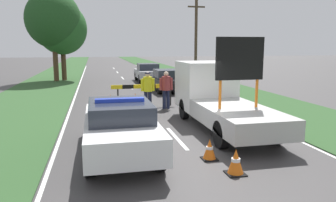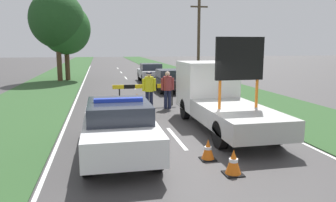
# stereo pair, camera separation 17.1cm
# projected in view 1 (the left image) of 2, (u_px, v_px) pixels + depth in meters

# --- Properties ---
(ground_plane) EXTENTS (160.00, 160.00, 0.00)m
(ground_plane) POSITION_uv_depth(u_px,v_px,m) (181.00, 143.00, 10.06)
(ground_plane) COLOR #3D3A3A
(lane_markings) EXTENTS (7.50, 55.53, 0.01)m
(lane_markings) POSITION_uv_depth(u_px,v_px,m) (133.00, 89.00, 22.49)
(lane_markings) COLOR silver
(lane_markings) RESTS_ON ground
(grass_verge_left) EXTENTS (4.57, 120.00, 0.03)m
(grass_verge_left) POSITION_uv_depth(u_px,v_px,m) (52.00, 81.00, 27.98)
(grass_verge_left) COLOR #2D5128
(grass_verge_left) RESTS_ON ground
(grass_verge_right) EXTENTS (4.57, 120.00, 0.03)m
(grass_verge_right) POSITION_uv_depth(u_px,v_px,m) (189.00, 78.00, 30.61)
(grass_verge_right) COLOR #2D5128
(grass_verge_right) RESTS_ON ground
(police_car) EXTENTS (1.87, 4.87, 1.58)m
(police_car) POSITION_uv_depth(u_px,v_px,m) (120.00, 126.00, 9.01)
(police_car) COLOR white
(police_car) RESTS_ON ground
(work_truck) EXTENTS (2.02, 6.40, 3.24)m
(work_truck) POSITION_uv_depth(u_px,v_px,m) (216.00, 95.00, 12.33)
(work_truck) COLOR white
(work_truck) RESTS_ON ground
(road_barrier) EXTENTS (3.27, 0.08, 1.09)m
(road_barrier) POSITION_uv_depth(u_px,v_px,m) (145.00, 88.00, 16.07)
(road_barrier) COLOR black
(road_barrier) RESTS_ON ground
(police_officer) EXTENTS (0.64, 0.41, 1.79)m
(police_officer) POSITION_uv_depth(u_px,v_px,m) (148.00, 88.00, 15.03)
(police_officer) COLOR #191E38
(police_officer) RESTS_ON ground
(pedestrian_civilian) EXTENTS (0.64, 0.40, 1.77)m
(pedestrian_civilian) POSITION_uv_depth(u_px,v_px,m) (166.00, 87.00, 15.49)
(pedestrian_civilian) COLOR #191E38
(pedestrian_civilian) RESTS_ON ground
(traffic_cone_near_police) EXTENTS (0.43, 0.43, 0.59)m
(traffic_cone_near_police) POSITION_uv_depth(u_px,v_px,m) (135.00, 99.00, 16.53)
(traffic_cone_near_police) COLOR black
(traffic_cone_near_police) RESTS_ON ground
(traffic_cone_centre_front) EXTENTS (0.46, 0.46, 0.64)m
(traffic_cone_centre_front) POSITION_uv_depth(u_px,v_px,m) (111.00, 102.00, 15.68)
(traffic_cone_centre_front) COLOR black
(traffic_cone_centre_front) RESTS_ON ground
(traffic_cone_near_truck) EXTENTS (0.40, 0.40, 0.55)m
(traffic_cone_near_truck) POSITION_uv_depth(u_px,v_px,m) (210.00, 149.00, 8.61)
(traffic_cone_near_truck) COLOR black
(traffic_cone_near_truck) RESTS_ON ground
(traffic_cone_behind_barrier) EXTENTS (0.44, 0.44, 0.61)m
(traffic_cone_behind_barrier) POSITION_uv_depth(u_px,v_px,m) (236.00, 162.00, 7.61)
(traffic_cone_behind_barrier) COLOR black
(traffic_cone_behind_barrier) RESTS_ON ground
(queued_car_sedan_black) EXTENTS (1.81, 4.35, 1.42)m
(queued_car_sedan_black) POSITION_uv_depth(u_px,v_px,m) (167.00, 80.00, 21.63)
(queued_car_sedan_black) COLOR black
(queued_car_sedan_black) RESTS_ON ground
(queued_car_sedan_silver) EXTENTS (1.82, 4.03, 1.51)m
(queued_car_sedan_silver) POSITION_uv_depth(u_px,v_px,m) (148.00, 72.00, 27.19)
(queued_car_sedan_silver) COLOR #B2B2B7
(queued_car_sedan_silver) RESTS_ON ground
(roadside_tree_near_left) EXTENTS (4.15, 4.15, 6.58)m
(roadside_tree_near_left) POSITION_uv_depth(u_px,v_px,m) (62.00, 29.00, 27.51)
(roadside_tree_near_left) COLOR #4C3823
(roadside_tree_near_left) RESTS_ON ground
(roadside_tree_near_right) EXTENTS (4.47, 4.47, 7.44)m
(roadside_tree_near_right) POSITION_uv_depth(u_px,v_px,m) (53.00, 20.00, 26.75)
(roadside_tree_near_right) COLOR #4C3823
(roadside_tree_near_right) RESTS_ON ground
(utility_pole) EXTENTS (1.20, 0.20, 6.21)m
(utility_pole) POSITION_uv_depth(u_px,v_px,m) (196.00, 42.00, 22.71)
(utility_pole) COLOR #473828
(utility_pole) RESTS_ON ground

